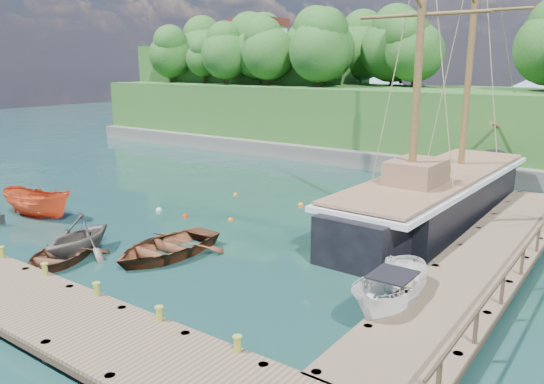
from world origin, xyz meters
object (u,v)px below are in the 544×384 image
Objects in this scene: motorboat_orange at (40,217)px; schooner at (436,199)px; rowboat_2 at (166,256)px; cabin_boat_white at (390,315)px; rowboat_1 at (80,254)px; rowboat_0 at (61,262)px.

schooner is (17.34, 12.31, 1.03)m from motorboat_orange.
rowboat_2 is 0.20× the size of schooner.
rowboat_2 is 10.10m from cabin_boat_white.
rowboat_1 is 0.80× the size of motorboat_orange.
rowboat_0 is at bearing -132.83° from rowboat_2.
rowboat_2 is 14.54m from schooner.
schooner reaches higher than motorboat_orange.
schooner is at bearing 61.64° from rowboat_2.
rowboat_1 is 17.99m from schooner.
rowboat_1 reaches higher than cabin_boat_white.
motorboat_orange is at bearing -178.54° from rowboat_2.
cabin_boat_white is at bearing -7.42° from rowboat_0.
cabin_boat_white is (20.02, 0.30, 0.00)m from motorboat_orange.
rowboat_0 is 1.02m from rowboat_1.
rowboat_2 is 1.12× the size of motorboat_orange.
schooner is (10.59, 14.51, 1.03)m from rowboat_1.
motorboat_orange is (-6.86, 3.21, 0.00)m from rowboat_0.
cabin_boat_white is (13.16, 3.51, 0.00)m from rowboat_0.
schooner is (10.48, 15.52, 1.03)m from rowboat_0.
schooner is (-2.68, 12.01, 1.03)m from cabin_boat_white.
schooner reaches higher than rowboat_2.
motorboat_orange reaches higher than cabin_boat_white.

